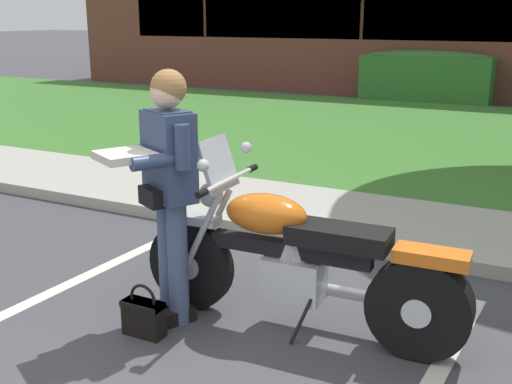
% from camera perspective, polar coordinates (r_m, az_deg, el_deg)
% --- Properties ---
extents(curb_strip, '(60.00, 0.20, 0.12)m').
position_cam_1_polar(curb_strip, '(5.67, 8.41, -4.64)').
color(curb_strip, '#ADA89E').
rests_on(curb_strip, ground).
extents(concrete_walk, '(60.00, 1.50, 0.08)m').
position_cam_1_polar(concrete_walk, '(6.44, 10.90, -2.42)').
color(concrete_walk, '#ADA89E').
rests_on(concrete_walk, ground).
extents(grass_lawn, '(60.00, 8.31, 0.06)m').
position_cam_1_polar(grass_lawn, '(11.11, 18.30, 4.65)').
color(grass_lawn, '#3D752D').
rests_on(grass_lawn, ground).
extents(motorcycle, '(2.24, 0.82, 1.26)m').
position_cam_1_polar(motorcycle, '(4.07, 4.79, -6.41)').
color(motorcycle, black).
rests_on(motorcycle, ground).
extents(rider_person, '(0.59, 0.67, 1.70)m').
position_cam_1_polar(rider_person, '(4.09, -8.14, 1.27)').
color(rider_person, black).
rests_on(rider_person, ground).
extents(handbag, '(0.28, 0.13, 0.36)m').
position_cam_1_polar(handbag, '(4.21, -10.22, -10.97)').
color(handbag, black).
rests_on(handbag, ground).
extents(hedge_left, '(3.06, 0.90, 1.24)m').
position_cam_1_polar(hedge_left, '(15.76, 15.24, 10.24)').
color(hedge_left, '#336B2D').
rests_on(hedge_left, ground).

